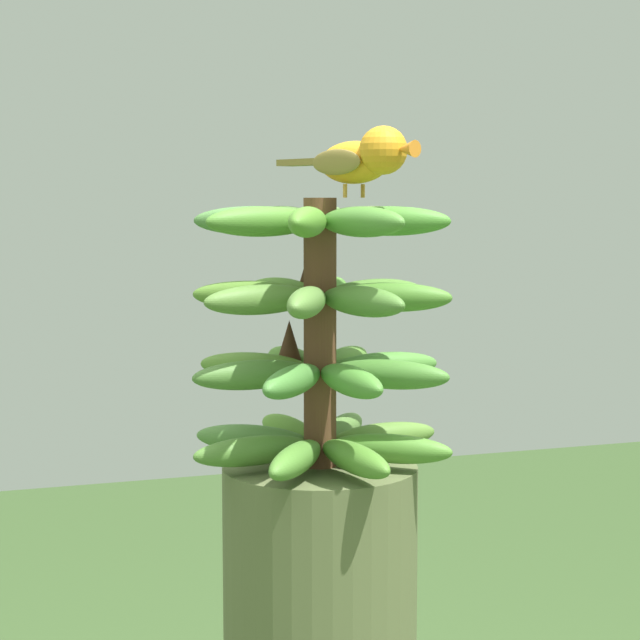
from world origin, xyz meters
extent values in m
cylinder|color=brown|center=(0.00, 0.00, 1.18)|extent=(0.04, 0.04, 0.33)
ellipsoid|color=#528933|center=(0.05, 0.07, 1.04)|extent=(0.12, 0.14, 0.04)
ellipsoid|color=#538A30|center=(-0.01, 0.09, 1.04)|extent=(0.06, 0.15, 0.04)
ellipsoid|color=#548E33|center=(-0.07, 0.05, 1.04)|extent=(0.14, 0.12, 0.04)
ellipsoid|color=#5C8735|center=(-0.09, -0.01, 1.04)|extent=(0.15, 0.06, 0.04)
ellipsoid|color=#57803A|center=(-0.05, -0.07, 1.04)|extent=(0.12, 0.14, 0.04)
ellipsoid|color=#598D2D|center=(0.01, -0.09, 1.04)|extent=(0.06, 0.15, 0.04)
ellipsoid|color=#50803A|center=(0.07, -0.05, 1.04)|extent=(0.14, 0.12, 0.04)
ellipsoid|color=#4F7E32|center=(0.09, 0.01, 1.04)|extent=(0.15, 0.06, 0.04)
ellipsoid|color=#53862F|center=(0.01, -0.09, 1.13)|extent=(0.05, 0.15, 0.04)
ellipsoid|color=#578530|center=(0.07, -0.06, 1.13)|extent=(0.14, 0.12, 0.04)
ellipsoid|color=#4D7B34|center=(0.09, 0.01, 1.13)|extent=(0.15, 0.05, 0.04)
ellipsoid|color=#498538|center=(0.06, 0.07, 1.13)|extent=(0.12, 0.14, 0.04)
ellipsoid|color=#4E8D35|center=(-0.01, 0.09, 1.13)|extent=(0.05, 0.15, 0.04)
ellipsoid|color=#4B8433|center=(-0.07, 0.06, 1.13)|extent=(0.14, 0.12, 0.04)
ellipsoid|color=#4E8B37|center=(-0.09, -0.01, 1.13)|extent=(0.15, 0.05, 0.04)
ellipsoid|color=#578B32|center=(-0.06, -0.07, 1.13)|extent=(0.12, 0.14, 0.04)
ellipsoid|color=#588137|center=(0.08, 0.02, 1.22)|extent=(0.15, 0.08, 0.04)
ellipsoid|color=#5C873C|center=(0.04, 0.07, 1.22)|extent=(0.10, 0.15, 0.04)
ellipsoid|color=#4E7E34|center=(-0.02, 0.08, 1.22)|extent=(0.08, 0.15, 0.04)
ellipsoid|color=#4D832D|center=(-0.07, 0.04, 1.22)|extent=(0.15, 0.10, 0.04)
ellipsoid|color=#4C7D2D|center=(-0.08, -0.02, 1.22)|extent=(0.15, 0.08, 0.04)
ellipsoid|color=#4F8C31|center=(-0.04, -0.07, 1.22)|extent=(0.10, 0.15, 0.04)
ellipsoid|color=#507E29|center=(0.02, -0.08, 1.22)|extent=(0.08, 0.15, 0.04)
ellipsoid|color=#55842D|center=(0.07, -0.04, 1.22)|extent=(0.15, 0.10, 0.04)
ellipsoid|color=#4F892B|center=(0.04, 0.07, 1.31)|extent=(0.10, 0.15, 0.04)
ellipsoid|color=#4D8835|center=(-0.02, 0.08, 1.31)|extent=(0.08, 0.15, 0.04)
ellipsoid|color=#4B8D32|center=(-0.07, 0.04, 1.31)|extent=(0.15, 0.10, 0.04)
ellipsoid|color=#5C7C35|center=(-0.08, -0.02, 1.31)|extent=(0.15, 0.08, 0.04)
ellipsoid|color=#547F3C|center=(-0.04, -0.07, 1.31)|extent=(0.10, 0.15, 0.04)
ellipsoid|color=#527F37|center=(0.02, -0.08, 1.31)|extent=(0.08, 0.15, 0.04)
ellipsoid|color=#4B803C|center=(0.07, -0.04, 1.31)|extent=(0.15, 0.10, 0.04)
ellipsoid|color=#4A822C|center=(0.08, 0.02, 1.31)|extent=(0.15, 0.08, 0.04)
cone|color=#4C2D1E|center=(0.03, -0.04, 1.16)|extent=(0.04, 0.04, 0.06)
cone|color=#4C2D1E|center=(0.00, -0.05, 1.24)|extent=(0.04, 0.04, 0.06)
cylinder|color=#C68933|center=(-0.02, 0.03, 1.35)|extent=(0.00, 0.00, 0.02)
cylinder|color=#C68933|center=(-0.05, 0.02, 1.35)|extent=(0.01, 0.00, 0.02)
ellipsoid|color=orange|center=(-0.04, 0.02, 1.38)|extent=(0.09, 0.12, 0.05)
ellipsoid|color=olive|center=(-0.01, 0.03, 1.38)|extent=(0.04, 0.08, 0.03)
ellipsoid|color=olive|center=(-0.06, 0.01, 1.38)|extent=(0.04, 0.08, 0.03)
cube|color=olive|center=(0.00, -0.06, 1.39)|extent=(0.06, 0.08, 0.01)
sphere|color=orange|center=(-0.05, 0.07, 1.40)|extent=(0.06, 0.06, 0.06)
sphere|color=black|center=(-0.08, 0.06, 1.40)|extent=(0.01, 0.01, 0.01)
cone|color=orange|center=(-0.07, 0.10, 1.40)|extent=(0.03, 0.03, 0.02)
camera|label=1|loc=(0.42, 1.27, 1.34)|focal=62.55mm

